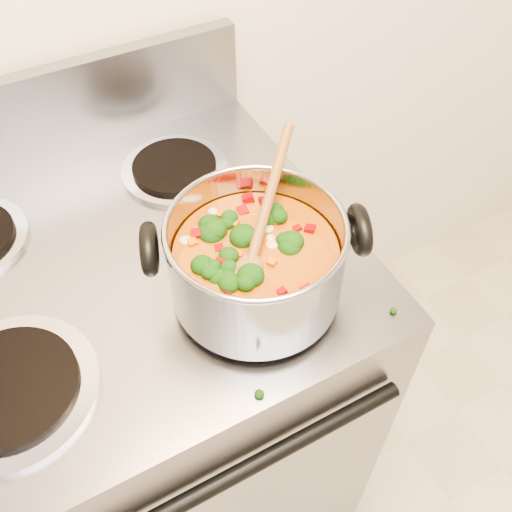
{
  "coord_description": "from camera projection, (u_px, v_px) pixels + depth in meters",
  "views": [
    {
      "loc": [
        -0.13,
        0.56,
        1.59
      ],
      "look_at": [
        0.1,
        1.0,
        1.01
      ],
      "focal_mm": 40.0,
      "sensor_mm": 36.0,
      "label": 1
    }
  ],
  "objects": [
    {
      "name": "electric_range",
      "position": [
        148.0,
        399.0,
        1.21
      ],
      "size": [
        0.74,
        0.67,
        1.08
      ],
      "color": "gray",
      "rests_on": "ground"
    },
    {
      "name": "stockpot",
      "position": [
        256.0,
        262.0,
        0.77
      ],
      "size": [
        0.3,
        0.24,
        0.15
      ],
      "rotation": [
        0.0,
        0.0,
        -0.37
      ],
      "color": "#9D9DA4",
      "rests_on": "electric_range"
    },
    {
      "name": "wooden_spoon",
      "position": [
        259.0,
        235.0,
        0.75
      ],
      "size": [
        0.2,
        0.21,
        0.1
      ],
      "rotation": [
        0.0,
        0.0,
        0.81
      ],
      "color": "brown",
      "rests_on": "stockpot"
    },
    {
      "name": "cooktop_crumbs",
      "position": [
        256.0,
        312.0,
        0.8
      ],
      "size": [
        0.35,
        0.18,
        0.01
      ],
      "color": "black",
      "rests_on": "electric_range"
    }
  ]
}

